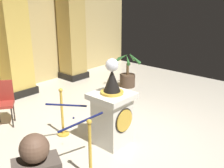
{
  "coord_description": "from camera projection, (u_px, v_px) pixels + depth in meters",
  "views": [
    {
      "loc": [
        -3.55,
        -2.94,
        2.69
      ],
      "look_at": [
        -0.23,
        0.02,
        1.19
      ],
      "focal_mm": 42.46,
      "sensor_mm": 36.0,
      "label": 1
    }
  ],
  "objects": [
    {
      "name": "potted_palm_right",
      "position": [
        127.0,
        76.0,
        8.08
      ],
      "size": [
        0.78,
        0.82,
        1.09
      ],
      "color": "#4C3828",
      "rests_on": "ground_plane"
    },
    {
      "name": "column_right",
      "position": [
        71.0,
        22.0,
        8.47
      ],
      "size": [
        0.79,
        0.79,
        3.76
      ],
      "color": "black",
      "rests_on": "ground_plane"
    },
    {
      "name": "velvet_rope",
      "position": [
        73.0,
        113.0,
        4.48
      ],
      "size": [
        1.0,
        1.02,
        0.22
      ],
      "color": "#141947"
    },
    {
      "name": "back_wall",
      "position": [
        2.0,
        23.0,
        7.3
      ],
      "size": [
        10.1,
        0.16,
        3.91
      ],
      "primitive_type": "cube",
      "color": "tan",
      "rests_on": "ground_plane"
    },
    {
      "name": "stanchion_near",
      "position": [
        62.0,
        119.0,
        5.26
      ],
      "size": [
        0.24,
        0.24,
        1.0
      ],
      "color": "gold",
      "rests_on": "ground_plane"
    },
    {
      "name": "pedestal_clock",
      "position": [
        112.0,
        112.0,
        4.86
      ],
      "size": [
        0.7,
        0.7,
        1.65
      ],
      "color": "silver",
      "rests_on": "ground_plane"
    },
    {
      "name": "ground_plane",
      "position": [
        121.0,
        138.0,
        5.22
      ],
      "size": [
        10.1,
        10.1,
        0.0
      ],
      "primitive_type": "plane",
      "color": "beige"
    },
    {
      "name": "stanchion_far",
      "position": [
        90.0,
        159.0,
        3.97
      ],
      "size": [
        0.24,
        0.24,
        1.01
      ],
      "color": "gold",
      "rests_on": "ground_plane"
    },
    {
      "name": "cafe_chair_red",
      "position": [
        4.0,
        99.0,
        5.66
      ],
      "size": [
        0.56,
        0.56,
        0.96
      ],
      "color": "black",
      "rests_on": "ground_plane"
    },
    {
      "name": "column_centre_rear",
      "position": [
        12.0,
        28.0,
        7.02
      ],
      "size": [
        0.83,
        0.83,
        3.76
      ],
      "color": "black",
      "rests_on": "ground_plane"
    }
  ]
}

